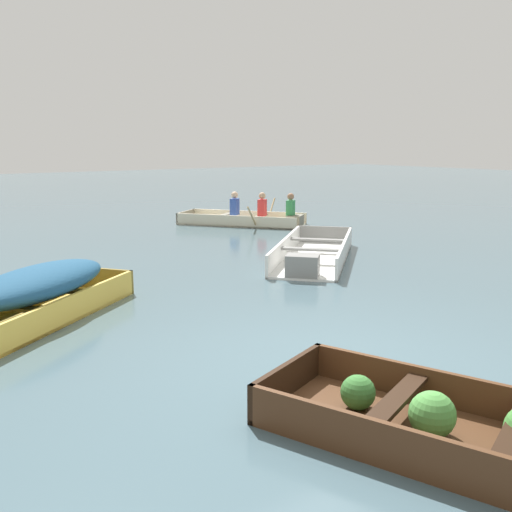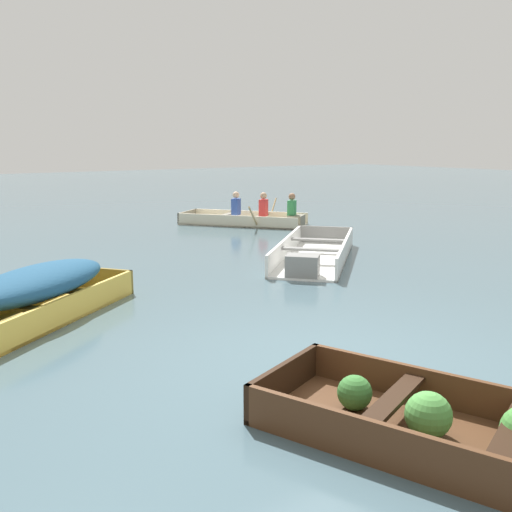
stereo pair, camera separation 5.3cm
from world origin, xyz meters
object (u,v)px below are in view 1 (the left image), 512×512
at_px(skiff_yellow_near_moored, 37,290).
at_px(rowboat_cream_with_crew, 250,218).
at_px(dinghy_dark_varnish_foreground, 465,431).
at_px(skiff_white_mid_moored, 313,254).

bearing_deg(skiff_yellow_near_moored, rowboat_cream_with_crew, 38.30).
height_order(skiff_yellow_near_moored, rowboat_cream_with_crew, rowboat_cream_with_crew).
xyz_separation_m(dinghy_dark_varnish_foreground, skiff_white_mid_moored, (3.43, 5.67, -0.00)).
bearing_deg(rowboat_cream_with_crew, dinghy_dark_varnish_foreground, -116.61).
distance_m(dinghy_dark_varnish_foreground, skiff_yellow_near_moored, 5.21).
height_order(skiff_yellow_near_moored, skiff_white_mid_moored, skiff_yellow_near_moored).
xyz_separation_m(dinghy_dark_varnish_foreground, rowboat_cream_with_crew, (5.18, 10.35, 0.05)).
relative_size(skiff_white_mid_moored, rowboat_cream_with_crew, 1.00).
relative_size(skiff_yellow_near_moored, rowboat_cream_with_crew, 0.86).
height_order(dinghy_dark_varnish_foreground, skiff_white_mid_moored, skiff_white_mid_moored).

